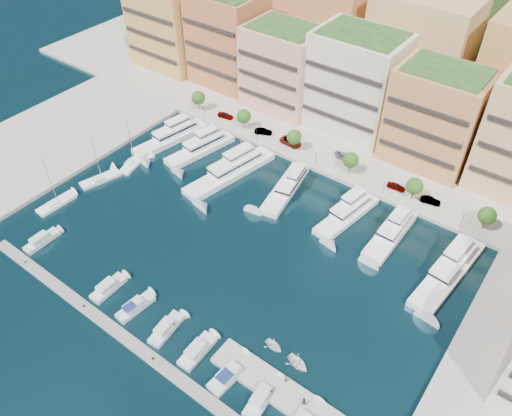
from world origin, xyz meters
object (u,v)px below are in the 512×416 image
object	(u,v)px
cruiser_7	(230,374)
tender_2	(298,364)
tree_1	(244,116)
cruiser_0	(42,241)
tender_0	(274,346)
lamppost_2	(316,156)
tree_5	(487,216)
cruiser_5	(166,329)
person_0	(286,379)
yacht_2	(233,169)
lamppost_1	(257,131)
cruiser_8	(262,397)
sailboat_2	(133,164)
lamppost_0	(204,109)
yacht_4	(348,213)
sailboat_0	(56,204)
tree_3	(351,160)
yacht_0	(173,136)
sailboat_1	(100,179)
lamppost_4	(463,217)
cruiser_6	(197,351)
tree_0	(198,98)
car_2	(291,142)
car_1	(263,132)
person_1	(303,401)
car_4	(396,186)
lamppost_3	(384,184)
cruiser_4	(135,307)
yacht_5	(392,231)
tree_4	(415,186)
yacht_6	(450,269)
yacht_1	(202,147)
car_3	(345,156)
cruiser_3	(108,288)

from	to	relation	value
cruiser_7	tender_2	xyz separation A→B (m)	(7.83, 8.38, -0.13)
tree_1	cruiser_7	bearing A→B (deg)	-54.02
cruiser_0	tender_0	bearing A→B (deg)	9.30
lamppost_2	tree_5	bearing A→B (deg)	3.29
cruiser_5	tree_1	bearing A→B (deg)	115.52
person_0	yacht_2	bearing A→B (deg)	25.08
lamppost_1	cruiser_8	xyz separation A→B (m)	(42.72, -55.79, -3.28)
sailboat_2	yacht_2	bearing A→B (deg)	28.73
tree_5	lamppost_0	world-z (taller)	tree_5
yacht_4	cruiser_7	xyz separation A→B (m)	(3.26, -45.30, -0.52)
sailboat_2	sailboat_0	bearing A→B (deg)	-97.34
tree_3	yacht_0	xyz separation A→B (m)	(-44.66, -14.28, -3.53)
sailboat_1	person_0	bearing A→B (deg)	-14.37
lamppost_4	cruiser_5	world-z (taller)	lamppost_4
lamppost_4	sailboat_0	size ratio (longest dim) A/B	0.32
lamppost_0	sailboat_1	xyz separation A→B (m)	(-2.59, -34.86, -3.52)
lamppost_4	cruiser_6	bearing A→B (deg)	-114.08
cruiser_5	tree_0	bearing A→B (deg)	126.97
lamppost_2	car_2	xyz separation A→B (m)	(-9.72, 3.67, -2.00)
cruiser_0	car_1	bearing A→B (deg)	76.65
tender_0	person_1	xyz separation A→B (m)	(9.76, -5.93, 1.52)
person_1	lamppost_0	bearing A→B (deg)	-76.23
yacht_2	car_4	size ratio (longest dim) A/B	6.14
cruiser_5	tender_0	bearing A→B (deg)	26.91
lamppost_0	tender_0	distance (m)	73.90
tender_2	tree_5	bearing A→B (deg)	-3.27
cruiser_0	tender_2	distance (m)	58.86
lamppost_3	yacht_4	xyz separation A→B (m)	(-3.07, -10.51, -2.73)
cruiser_4	cruiser_7	bearing A→B (deg)	-0.02
lamppost_2	cruiser_4	bearing A→B (deg)	-94.21
lamppost_0	yacht_5	world-z (taller)	yacht_5
lamppost_4	car_2	distance (m)	45.91
yacht_4	cruiser_4	distance (m)	49.13
tree_4	cruiser_7	bearing A→B (deg)	-95.71
sailboat_1	sailboat_2	xyz separation A→B (m)	(1.58, 9.03, 0.01)
yacht_5	sailboat_2	bearing A→B (deg)	-165.85
cruiser_7	sailboat_1	world-z (taller)	sailboat_1
tree_4	sailboat_0	distance (m)	80.45
lamppost_4	sailboat_2	bearing A→B (deg)	-160.51
lamppost_1	yacht_6	size ratio (longest dim) A/B	0.18
car_2	yacht_1	bearing A→B (deg)	134.94
yacht_1	cruiser_0	size ratio (longest dim) A/B	2.58
car_3	car_4	xyz separation A→B (m)	(15.27, -3.05, 0.00)
lamppost_3	sailboat_2	world-z (taller)	sailboat_2
yacht_2	yacht_5	distance (m)	40.29
sailboat_2	car_4	distance (m)	63.82
cruiser_3	tree_0	bearing A→B (deg)	116.13
cruiser_8	tender_0	distance (m)	9.52
lamppost_0	yacht_6	xyz separation A→B (m)	(74.79, -12.81, -2.62)
yacht_5	sailboat_2	size ratio (longest dim) A/B	1.32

